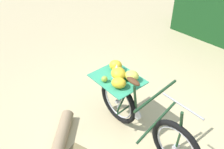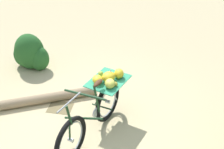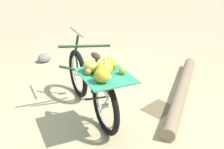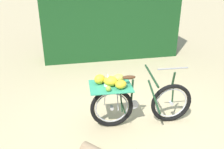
{
  "view_description": "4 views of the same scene",
  "coord_description": "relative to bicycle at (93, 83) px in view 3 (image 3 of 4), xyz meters",
  "views": [
    {
      "loc": [
        2.16,
        0.89,
        2.83
      ],
      "look_at": [
        -0.2,
        -0.44,
        0.79
      ],
      "focal_mm": 39.08,
      "sensor_mm": 36.0,
      "label": 1
    },
    {
      "loc": [
        -0.94,
        3.72,
        3.5
      ],
      "look_at": [
        -0.22,
        -0.48,
        0.81
      ],
      "focal_mm": 48.67,
      "sensor_mm": 36.0,
      "label": 2
    },
    {
      "loc": [
        -2.23,
        -2.53,
        2.12
      ],
      "look_at": [
        -0.08,
        -0.34,
        0.75
      ],
      "focal_mm": 46.39,
      "sensor_mm": 36.0,
      "label": 3
    },
    {
      "loc": [
        2.86,
        -1.97,
        2.48
      ],
      "look_at": [
        -0.18,
        -0.31,
        0.97
      ],
      "focal_mm": 38.19,
      "sensor_mm": 36.0,
      "label": 4
    }
  ],
  "objects": [
    {
      "name": "ground_plane",
      "position": [
        0.05,
        -0.04,
        -0.51
      ],
      "size": [
        60.0,
        60.0,
        0.0
      ],
      "primitive_type": "plane",
      "color": "#C6B284"
    },
    {
      "name": "path_stone",
      "position": [
        0.64,
        2.23,
        -0.42
      ],
      "size": [
        0.27,
        0.23,
        0.17
      ],
      "primitive_type": "ellipsoid",
      "color": "gray",
      "rests_on": "ground_plane"
    },
    {
      "name": "fallen_log",
      "position": [
        1.36,
        -0.49,
        -0.42
      ],
      "size": [
        2.3,
        1.24,
        0.18
      ],
      "primitive_type": "cylinder",
      "rotation": [
        0.0,
        1.57,
        0.45
      ],
      "color": "#937A5B",
      "rests_on": "ground_plane"
    },
    {
      "name": "bicycle",
      "position": [
        0.0,
        0.0,
        0.0
      ],
      "size": [
        0.96,
        1.77,
        1.03
      ],
      "rotation": [
        0.0,
        0.0,
        1.22
      ],
      "color": "black",
      "rests_on": "ground_plane"
    },
    {
      "name": "leaf_litter_patch",
      "position": [
        0.79,
        -0.49,
        -0.5
      ],
      "size": [
        0.44,
        0.36,
        0.01
      ],
      "primitive_type": "cube",
      "color": "olive",
      "rests_on": "ground_plane"
    }
  ]
}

